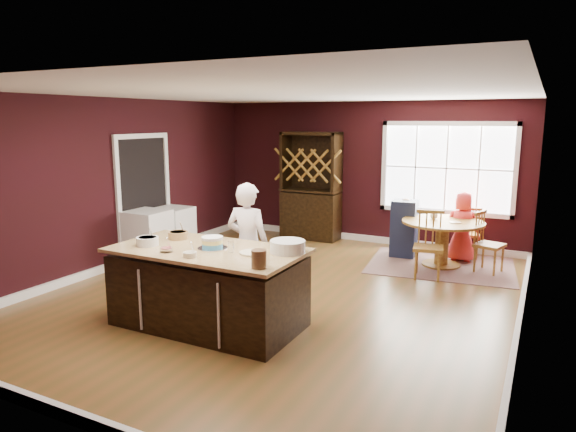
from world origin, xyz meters
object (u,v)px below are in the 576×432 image
Objects in this scene: dining_table at (442,234)px; seated_woman at (462,227)px; layer_cake at (212,243)px; baker at (248,245)px; kitchen_island at (208,289)px; hutch at (311,186)px; chair_east at (490,242)px; chair_south at (428,245)px; toddler at (403,210)px; high_chair at (404,227)px; chair_north at (467,232)px; dryer at (173,232)px; washer at (148,238)px.

dining_table is 1.10× the size of seated_woman.
baker is at bearing 88.81° from layer_cake.
kitchen_island is at bearing 81.73° from baker.
hutch is at bearing 162.86° from dining_table.
chair_south is at bearing 148.77° from chair_east.
chair_south reaches higher than toddler.
toddler is (-0.04, 0.02, 0.29)m from high_chair.
kitchen_island is at bearing 47.09° from chair_north.
baker reaches higher than seated_woman.
dining_table is 0.61× the size of hutch.
toddler reaches higher than chair_north.
dining_table is at bearing 18.65° from dryer.
toddler is (-0.75, 0.35, 0.28)m from dining_table.
chair_south reaches higher than chair_north.
baker reaches higher than kitchen_island.
chair_north is at bearing -2.26° from hutch.
chair_north is 3.53× the size of toddler.
layer_cake is 1.31× the size of toddler.
layer_cake is 4.23m from high_chair.
layer_cake reaches higher than chair_north.
hutch is (-0.84, 4.55, 0.07)m from layer_cake.
chair_north is at bearing 63.33° from kitchen_island.
chair_south is 1.20× the size of dryer.
layer_cake reaches higher than chair_east.
dining_table is 3.83× the size of layer_cake.
dining_table is 5.00× the size of toddler.
dining_table is at bearing -17.14° from hutch.
dryer is (-3.57, -1.81, -0.38)m from toddler.
chair_east reaches higher than dryer.
chair_north is 5.41m from washer.
chair_north is at bearing 67.97° from dining_table.
dining_table is 0.73m from chair_east.
chair_south is (-0.79, -0.72, 0.03)m from chair_east.
hutch is (-2.02, 0.52, 0.54)m from high_chair.
high_chair is 2.16m from hutch.
baker is at bearing -77.33° from hutch.
seated_woman is 3.03m from hutch.
chair_south is 1.12× the size of chair_north.
seated_woman is at bearing 29.19° from washer.
dining_table is 2.90m from hutch.
chair_south is at bearing 9.37° from dryer.
kitchen_island reaches higher than washer.
washer reaches higher than dining_table.
dryer is (-1.59, -2.30, -0.63)m from hutch.
chair_east is 1.56m from toddler.
chair_north is (2.18, 4.43, -0.53)m from layer_cake.
high_chair is at bearing 155.26° from dining_table.
kitchen_island is 4.68m from hutch.
baker is at bearing 154.89° from chair_east.
high_chair reaches higher than chair_east.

